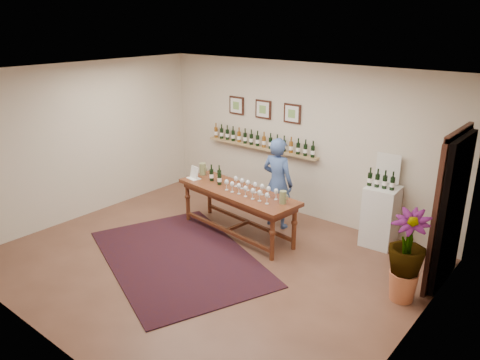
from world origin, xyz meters
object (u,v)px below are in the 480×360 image
Objects in this scene: tasting_table at (237,197)px; display_pedestal at (380,216)px; person at (278,183)px; potted_plant at (406,256)px.

display_pedestal is (2.03, 1.16, -0.19)m from tasting_table.
person reaches higher than display_pedestal.
tasting_table is at bearing 177.03° from potted_plant.
display_pedestal is at bearing 36.61° from tasting_table.
display_pedestal is 1.79m from person.
potted_plant is 2.75m from person.
display_pedestal is at bearing 124.41° from potted_plant.
tasting_table is 2.36× the size of display_pedestal.
potted_plant is (0.90, -1.32, 0.14)m from display_pedestal.
tasting_table is at bearing 63.27° from person.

